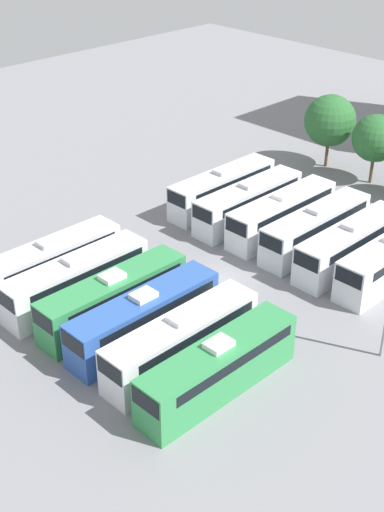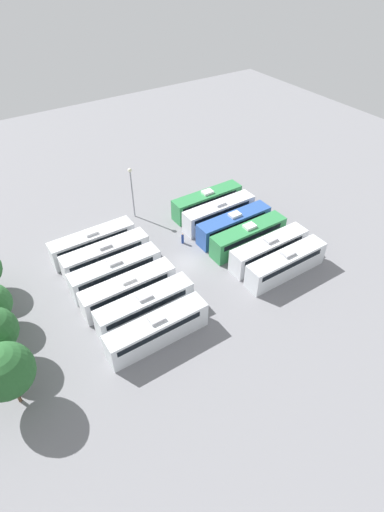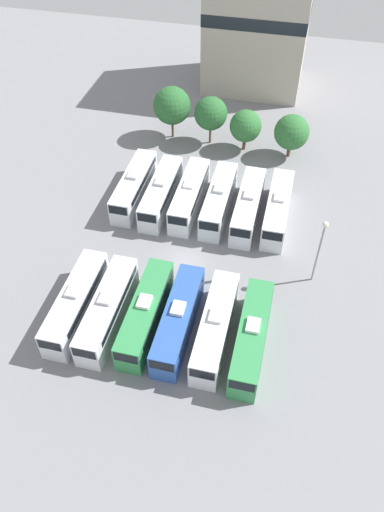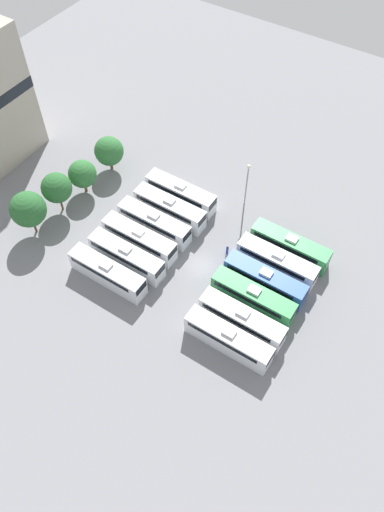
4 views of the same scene
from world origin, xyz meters
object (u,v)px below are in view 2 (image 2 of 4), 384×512
at_px(bus_1, 269,249).
at_px(worker_person, 183,239).
at_px(bus_6, 157,329).
at_px(bus_9, 116,272).
at_px(bus_5, 207,201).
at_px(tree_0, 5,371).
at_px(bus_0, 286,263).
at_px(bus_8, 128,289).
at_px(bus_11, 93,242).
at_px(bus_4, 219,213).
at_px(bus_2, 248,236).
at_px(bus_7, 145,306).
at_px(light_pole, 131,185).
at_px(bus_10, 106,255).
at_px(bus_3, 234,224).

distance_m(bus_1, worker_person, 11.90).
xyz_separation_m(bus_6, bus_9, (10.54, -0.18, 0.00)).
distance_m(bus_5, tree_0, 36.84).
xyz_separation_m(bus_0, worker_person, (12.49, 7.38, -1.03)).
distance_m(bus_9, worker_person, 11.30).
distance_m(bus_8, bus_11, 10.53).
distance_m(bus_4, bus_6, 22.94).
bearing_deg(bus_6, bus_8, -1.13).
height_order(bus_6, tree_0, tree_0).
distance_m(bus_2, bus_7, 18.12).
xyz_separation_m(bus_5, bus_7, (-13.77, 18.06, 0.00)).
bearing_deg(bus_2, worker_person, 51.57).
bearing_deg(worker_person, bus_1, -141.08).
bearing_deg(bus_5, bus_9, 110.28).
distance_m(bus_4, bus_9, 18.38).
xyz_separation_m(bus_0, light_pole, (22.05, 9.94, 3.66)).
xyz_separation_m(bus_9, bus_10, (3.55, -0.27, 0.00)).
xyz_separation_m(bus_2, bus_3, (3.22, -0.03, 0.00)).
xyz_separation_m(worker_person, tree_0, (-11.77, 25.54, 4.08)).
relative_size(bus_0, bus_8, 1.00).
relative_size(bus_1, bus_6, 1.00).
relative_size(bus_2, bus_4, 1.00).
bearing_deg(bus_3, tree_0, 106.12).
distance_m(bus_5, bus_11, 18.43).
distance_m(worker_person, light_pole, 10.95).
bearing_deg(bus_2, bus_9, 79.36).
bearing_deg(bus_2, bus_11, 60.25).
xyz_separation_m(bus_6, bus_8, (6.98, -0.14, 0.00)).
xyz_separation_m(bus_5, tree_0, (-16.37, 32.86, 3.05)).
bearing_deg(worker_person, bus_5, -57.88).
xyz_separation_m(bus_3, bus_6, (-10.37, 18.27, 0.00)).
relative_size(bus_2, bus_9, 1.00).
distance_m(bus_3, bus_6, 21.01).
distance_m(bus_3, tree_0, 34.06).
relative_size(bus_2, bus_3, 1.00).
distance_m(bus_11, light_pole, 10.44).
xyz_separation_m(bus_0, bus_11, (17.28, 18.48, 0.00)).
height_order(bus_4, bus_8, same).
bearing_deg(bus_11, bus_8, -179.86).
bearing_deg(worker_person, bus_11, 66.68).
bearing_deg(worker_person, bus_10, 82.79).
bearing_deg(tree_0, bus_8, -67.37).
bearing_deg(bus_9, bus_7, -177.55).
bearing_deg(bus_8, bus_4, -69.09).
height_order(bus_1, bus_7, same).
xyz_separation_m(bus_2, tree_0, (-6.20, 32.56, 3.05)).
bearing_deg(bus_8, bus_6, 178.87).
distance_m(bus_1, bus_10, 21.06).
bearing_deg(tree_0, bus_2, -79.23).
relative_size(bus_1, bus_11, 1.00).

